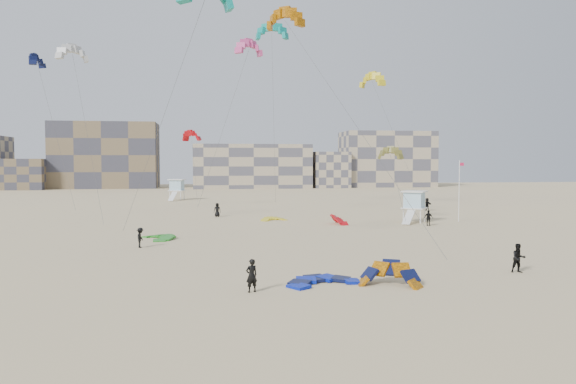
{
  "coord_description": "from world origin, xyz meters",
  "views": [
    {
      "loc": [
        -2.45,
        -27.04,
        7.01
      ],
      "look_at": [
        2.35,
        6.0,
        5.26
      ],
      "focal_mm": 35.0,
      "sensor_mm": 36.0,
      "label": 1
    }
  ],
  "objects": [
    {
      "name": "condo_east",
      "position": [
        50.0,
        132.0,
        8.0
      ],
      "size": [
        26.0,
        14.0,
        16.0
      ],
      "primitive_type": "cube",
      "color": "tan",
      "rests_on": "ground"
    },
    {
      "name": "kite_ground_yellow",
      "position": [
        5.58,
        40.37,
        0.0
      ],
      "size": [
        3.93,
        4.05,
        1.29
      ],
      "primitive_type": null,
      "rotation": [
        0.19,
        0.0,
        0.34
      ],
      "color": "#E4F712",
      "rests_on": "ground"
    },
    {
      "name": "condo_fill_left",
      "position": [
        -50.0,
        128.0,
        4.0
      ],
      "size": [
        12.0,
        10.0,
        8.0
      ],
      "primitive_type": "cube",
      "color": "brown",
      "rests_on": "ground"
    },
    {
      "name": "kite_fly_teal_b",
      "position": [
        6.98,
        54.07,
        25.67
      ],
      "size": [
        5.34,
        5.19,
        26.11
      ],
      "rotation": [
        0.0,
        0.0,
        -0.21
      ],
      "color": "#0FA4A1",
      "rests_on": "ground"
    },
    {
      "name": "kitesurfer_main",
      "position": [
        -0.08,
        2.95,
        0.91
      ],
      "size": [
        0.77,
        0.64,
        1.82
      ],
      "primitive_type": "imported",
      "rotation": [
        0.0,
        0.0,
        3.51
      ],
      "color": "black",
      "rests_on": "ground"
    },
    {
      "name": "kite_fly_orange",
      "position": [
        5.87,
        32.68,
        22.11
      ],
      "size": [
        9.16,
        29.93,
        22.33
      ],
      "rotation": [
        0.0,
        0.0,
        -0.6
      ],
      "color": "orange",
      "rests_on": "ground"
    },
    {
      "name": "condo_fill_right",
      "position": [
        32.0,
        128.0,
        5.0
      ],
      "size": [
        10.0,
        10.0,
        10.0
      ],
      "primitive_type": "cube",
      "color": "tan",
      "rests_on": "ground"
    },
    {
      "name": "kitesurfer_d",
      "position": [
        21.92,
        32.02,
        0.87
      ],
      "size": [
        1.03,
        1.01,
        1.74
      ],
      "primitive_type": "imported",
      "rotation": [
        0.0,
        0.0,
        2.37
      ],
      "color": "black",
      "rests_on": "ground"
    },
    {
      "name": "condo_west_b",
      "position": [
        -30.0,
        134.0,
        9.0
      ],
      "size": [
        28.0,
        14.0,
        18.0
      ],
      "primitive_type": "cube",
      "color": "brown",
      "rests_on": "ground"
    },
    {
      "name": "kite_ground_red_far",
      "position": [
        12.54,
        35.24,
        0.0
      ],
      "size": [
        3.41,
        3.27,
        3.13
      ],
      "primitive_type": null,
      "rotation": [
        0.68,
        0.0,
        1.53
      ],
      "color": "red",
      "rests_on": "ground"
    },
    {
      "name": "kite_ground_blue",
      "position": [
        4.14,
        4.45,
        0.0
      ],
      "size": [
        4.96,
        5.1,
        0.82
      ],
      "primitive_type": null,
      "rotation": [
        0.07,
        0.0,
        0.28
      ],
      "color": "#002ACA",
      "rests_on": "ground"
    },
    {
      "name": "kite_fly_pink",
      "position": [
        2.87,
        42.82,
        21.03
      ],
      "size": [
        9.05,
        8.69,
        21.24
      ],
      "rotation": [
        0.0,
        0.0,
        0.56
      ],
      "color": "#E5499A",
      "rests_on": "ground"
    },
    {
      "name": "lifeguard_tower_near",
      "position": [
        21.68,
        35.78,
        1.84
      ],
      "size": [
        3.65,
        5.57,
        3.7
      ],
      "rotation": [
        0.0,
        0.0,
        -0.62
      ],
      "color": "white",
      "rests_on": "ground"
    },
    {
      "name": "kitesurfer_c",
      "position": [
        -7.9,
        20.18,
        0.83
      ],
      "size": [
        0.75,
        1.14,
        1.66
      ],
      "primitive_type": "imported",
      "rotation": [
        0.0,
        0.0,
        1.44
      ],
      "color": "black",
      "rests_on": "ground"
    },
    {
      "name": "kitesurfer_f",
      "position": [
        29.39,
        50.8,
        0.94
      ],
      "size": [
        1.31,
        1.79,
        1.88
      ],
      "primitive_type": "imported",
      "rotation": [
        0.0,
        0.0,
        -1.08
      ],
      "color": "black",
      "rests_on": "ground"
    },
    {
      "name": "condo_mid",
      "position": [
        10.0,
        130.0,
        6.0
      ],
      "size": [
        32.0,
        16.0,
        12.0
      ],
      "primitive_type": "cube",
      "color": "tan",
      "rests_on": "ground"
    },
    {
      "name": "kitesurfer_e",
      "position": [
        -1.12,
        45.73,
        0.9
      ],
      "size": [
        0.92,
        0.64,
        1.81
      ],
      "primitive_type": "imported",
      "rotation": [
        0.0,
        0.0,
        -0.08
      ],
      "color": "black",
      "rests_on": "ground"
    },
    {
      "name": "kite_fly_red",
      "position": [
        -4.71,
        61.09,
        11.03
      ],
      "size": [
        4.62,
        4.63,
        11.43
      ],
      "rotation": [
        0.0,
        0.0,
        2.4
      ],
      "color": "red",
      "rests_on": "ground"
    },
    {
      "name": "kite_ground_green",
      "position": [
        -6.86,
        25.41,
        0.0
      ],
      "size": [
        5.13,
        4.98,
        1.01
      ],
      "primitive_type": null,
      "rotation": [
        0.11,
        0.0,
        -1.2
      ],
      "color": "green",
      "rests_on": "ground"
    },
    {
      "name": "flagpole",
      "position": [
        27.18,
        35.67,
        3.84
      ],
      "size": [
        0.59,
        0.09,
        7.28
      ],
      "color": "white",
      "rests_on": "ground"
    },
    {
      "name": "lifeguard_tower_far",
      "position": [
        -7.97,
        79.84,
        1.94
      ],
      "size": [
        3.39,
        5.71,
        3.92
      ],
      "rotation": [
        0.0,
        0.0,
        -0.26
      ],
      "color": "white",
      "rests_on": "ground"
    },
    {
      "name": "kite_ground_orange",
      "position": [
        7.84,
        3.46,
        0.0
      ],
      "size": [
        4.59,
        4.61,
        3.48
      ],
      "primitive_type": null,
      "rotation": [
        0.79,
        0.0,
        -0.44
      ],
      "color": "orange",
      "rests_on": "ground"
    },
    {
      "name": "kite_fly_grey",
      "position": [
        -16.12,
        34.35,
        18.25
      ],
      "size": [
        5.97,
        7.2,
        18.43
      ],
      "rotation": [
        0.0,
        0.0,
        0.65
      ],
      "color": "silver",
      "rests_on": "ground"
    },
    {
      "name": "kitesurfer_b",
      "position": [
        17.18,
        5.89,
        0.93
      ],
      "size": [
        0.99,
        0.82,
        1.86
      ],
      "primitive_type": "imported",
      "rotation": [
        0.0,
        0.0,
        -0.14
      ],
      "color": "black",
      "rests_on": "ground"
    },
    {
      "name": "kite_fly_navy",
      "position": [
        -23.73,
        48.91,
        19.86
      ],
      "size": [
        6.77,
        4.44,
        20.04
      ],
      "rotation": [
        0.0,
        0.0,
        1.42
      ],
      "color": "#0F0E3E",
      "rests_on": "ground"
    },
    {
      "name": "kite_fly_yellow",
      "position": [
        22.05,
        54.48,
        19.14
      ],
      "size": [
        9.79,
        5.71,
        19.51
      ],
      "rotation": [
        0.0,
        0.0,
        -0.92
      ],
      "color": "#E4F712",
      "rests_on": "ground"
    },
    {
      "name": "ground",
      "position": [
        0.0,
        0.0,
        0.0
      ],
      "size": [
        320.0,
        320.0,
        0.0
      ],
      "primitive_type": "plane",
      "color": "tan",
      "rests_on": "ground"
    },
    {
      "name": "kite_fly_olive",
      "position": [
        19.16,
        37.26,
        8.0
      ],
      "size": [
        4.15,
        11.41,
        8.19
      ],
      "rotation": [
        0.0,
        0.0,
        -0.64
      ],
      "color": "olive",
      "rests_on": "ground"
    }
  ]
}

